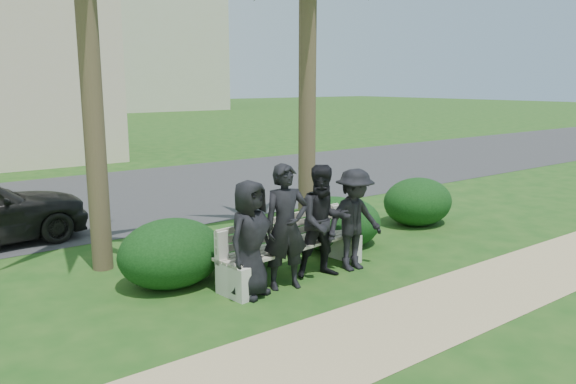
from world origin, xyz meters
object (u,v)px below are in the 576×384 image
(man_a, at_px, (250,239))
(man_d, at_px, (354,220))
(man_c, at_px, (324,221))
(park_bench, at_px, (293,251))
(man_b, at_px, (286,227))

(man_a, height_order, man_d, man_a)
(man_a, bearing_deg, man_c, -19.53)
(man_d, bearing_deg, man_a, -177.34)
(park_bench, bearing_deg, man_c, -44.77)
(man_c, height_order, man_d, man_c)
(man_a, bearing_deg, man_d, -20.67)
(park_bench, xyz_separation_m, man_a, (-0.96, -0.29, 0.42))
(man_a, relative_size, man_b, 0.91)
(man_b, relative_size, man_d, 1.12)
(man_b, bearing_deg, man_a, -167.62)
(man_b, xyz_separation_m, man_d, (1.34, -0.00, -0.10))
(park_bench, bearing_deg, man_d, -25.71)
(man_a, distance_m, man_b, 0.60)
(man_a, bearing_deg, man_b, -23.60)
(man_a, xyz_separation_m, man_b, (0.59, -0.04, 0.09))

